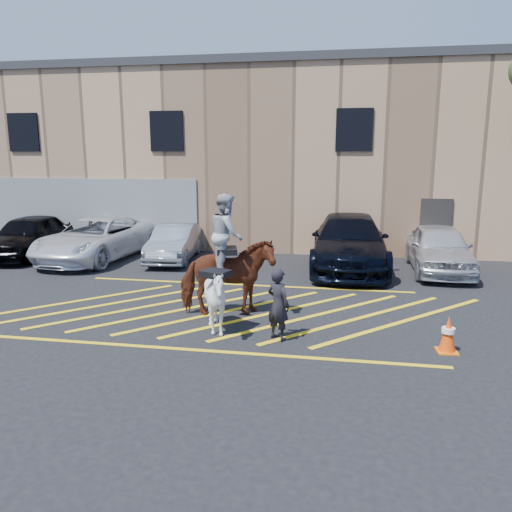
% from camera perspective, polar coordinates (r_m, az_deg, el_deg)
% --- Properties ---
extents(ground, '(90.00, 90.00, 0.00)m').
position_cam_1_polar(ground, '(12.54, -3.00, -5.91)').
color(ground, black).
rests_on(ground, ground).
extents(car_black_suv, '(2.19, 4.69, 1.55)m').
position_cam_1_polar(car_black_suv, '(20.36, -24.54, 2.11)').
color(car_black_suv, black).
rests_on(car_black_suv, ground).
extents(car_white_pickup, '(3.03, 5.65, 1.51)m').
position_cam_1_polar(car_white_pickup, '(18.91, -17.78, 1.89)').
color(car_white_pickup, white).
rests_on(car_white_pickup, ground).
extents(car_silver_sedan, '(1.72, 3.98, 1.27)m').
position_cam_1_polar(car_silver_sedan, '(18.12, -9.27, 1.51)').
color(car_silver_sedan, '#8F959C').
rests_on(car_silver_sedan, ground).
extents(car_blue_suv, '(2.53, 6.04, 1.74)m').
position_cam_1_polar(car_blue_suv, '(16.96, 10.59, 1.59)').
color(car_blue_suv, black).
rests_on(car_blue_suv, ground).
extents(car_white_suv, '(1.86, 4.50, 1.53)m').
position_cam_1_polar(car_white_suv, '(17.18, 20.19, 0.82)').
color(car_white_suv, silver).
rests_on(car_white_suv, ground).
extents(handler, '(0.65, 0.60, 1.50)m').
position_cam_1_polar(handler, '(10.26, 2.56, -5.54)').
color(handler, black).
rests_on(handler, ground).
extents(warehouse, '(32.42, 10.20, 7.30)m').
position_cam_1_polar(warehouse, '(23.79, 3.44, 11.33)').
color(warehouse, tan).
rests_on(warehouse, ground).
extents(hatching_zone, '(12.60, 5.12, 0.01)m').
position_cam_1_polar(hatching_zone, '(12.26, -3.31, -6.30)').
color(hatching_zone, yellow).
rests_on(hatching_zone, ground).
extents(mounted_bay, '(2.38, 1.56, 2.90)m').
position_cam_1_polar(mounted_bay, '(11.66, -3.34, -1.31)').
color(mounted_bay, brown).
rests_on(mounted_bay, ground).
extents(saddled_white, '(1.59, 1.67, 1.46)m').
position_cam_1_polar(saddled_white, '(10.66, -4.59, -4.96)').
color(saddled_white, silver).
rests_on(saddled_white, ground).
extents(traffic_cone, '(0.41, 0.41, 0.73)m').
position_cam_1_polar(traffic_cone, '(10.41, 21.10, -8.32)').
color(traffic_cone, orange).
rests_on(traffic_cone, ground).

